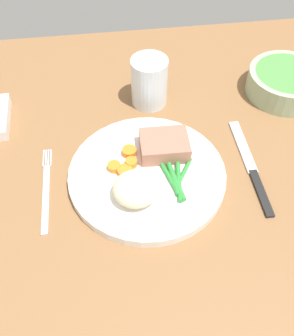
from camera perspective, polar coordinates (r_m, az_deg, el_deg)
The scene contains 10 objects.
dining_table at distance 63.11cm, azimuth -3.00°, elevation -3.20°, with size 120.00×90.00×2.00cm.
dinner_plate at distance 62.56cm, azimuth 0.00°, elevation -1.04°, with size 25.18×25.18×1.60cm, color white.
meat_portion at distance 63.74cm, azimuth 2.56°, elevation 3.32°, with size 7.87×6.17×2.92cm, color #A86B56.
mashed_potatoes at distance 57.42cm, azimuth -1.64°, elevation -3.05°, with size 6.95×6.64×4.07cm, color beige.
carrot_slices at distance 62.60cm, azimuth -3.14°, elevation 0.84°, with size 4.97×6.28×1.17cm.
green_beans at distance 60.85cm, azimuth 4.18°, elevation -1.46°, with size 5.72×9.47×0.88cm.
fork at distance 63.61cm, azimuth -14.56°, elevation -3.05°, with size 1.44×16.60×0.40cm.
knife at distance 66.57cm, azimuth 15.01°, elevation 0.05°, with size 1.70×20.50×0.64cm.
water_glass at distance 73.65cm, azimuth 0.33°, elevation 12.17°, with size 6.78×6.78×9.24cm.
salad_bowl at distance 81.10cm, azimuth 19.71°, elevation 11.86°, with size 14.71×14.71×4.70cm.
Camera 1 is at (-1.70, -37.22, 51.94)cm, focal length 41.56 mm.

